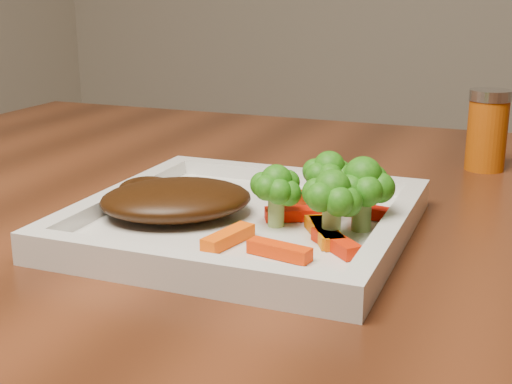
% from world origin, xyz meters
% --- Properties ---
extents(plate, '(0.27, 0.27, 0.01)m').
position_xyz_m(plate, '(-0.39, -0.03, 0.76)').
color(plate, silver).
rests_on(plate, dining_table).
extents(steak, '(0.17, 0.16, 0.03)m').
position_xyz_m(steak, '(-0.45, -0.05, 0.78)').
color(steak, '#341A07').
rests_on(steak, plate).
extents(broccoli_0, '(0.05, 0.05, 0.07)m').
position_xyz_m(broccoli_0, '(-0.33, 0.01, 0.80)').
color(broccoli_0, '#366911').
rests_on(broccoli_0, plate).
extents(broccoli_1, '(0.07, 0.07, 0.06)m').
position_xyz_m(broccoli_1, '(-0.29, -0.03, 0.79)').
color(broccoli_1, '#197713').
rests_on(broccoli_1, plate).
extents(broccoli_2, '(0.05, 0.05, 0.06)m').
position_xyz_m(broccoli_2, '(-0.31, -0.06, 0.79)').
color(broccoli_2, '#356F12').
rests_on(broccoli_2, plate).
extents(broccoli_3, '(0.05, 0.05, 0.06)m').
position_xyz_m(broccoli_3, '(-0.36, -0.04, 0.79)').
color(broccoli_3, '#327313').
rests_on(broccoli_3, plate).
extents(carrot_0, '(0.05, 0.02, 0.01)m').
position_xyz_m(carrot_0, '(-0.34, -0.11, 0.77)').
color(carrot_0, '#E73303').
rests_on(carrot_0, plate).
extents(carrot_1, '(0.05, 0.05, 0.01)m').
position_xyz_m(carrot_1, '(-0.30, -0.08, 0.77)').
color(carrot_1, red).
rests_on(carrot_1, plate).
extents(carrot_2, '(0.03, 0.05, 0.01)m').
position_xyz_m(carrot_2, '(-0.38, -0.10, 0.77)').
color(carrot_2, '#FF5404').
rests_on(carrot_2, plate).
extents(carrot_3, '(0.05, 0.02, 0.01)m').
position_xyz_m(carrot_3, '(-0.29, 0.01, 0.77)').
color(carrot_3, red).
rests_on(carrot_3, plate).
extents(carrot_4, '(0.04, 0.05, 0.01)m').
position_xyz_m(carrot_4, '(-0.37, 0.02, 0.77)').
color(carrot_4, red).
rests_on(carrot_4, plate).
extents(carrot_5, '(0.04, 0.06, 0.01)m').
position_xyz_m(carrot_5, '(-0.32, -0.06, 0.77)').
color(carrot_5, orange).
rests_on(carrot_5, plate).
extents(carrot_6, '(0.06, 0.04, 0.01)m').
position_xyz_m(carrot_6, '(-0.35, -0.02, 0.77)').
color(carrot_6, '#FF1904').
rests_on(carrot_6, plate).
extents(spice_shaker, '(0.06, 0.06, 0.09)m').
position_xyz_m(spice_shaker, '(-0.22, 0.27, 0.80)').
color(spice_shaker, '#A24609').
rests_on(spice_shaker, dining_table).
extents(carrot_7, '(0.05, 0.06, 0.01)m').
position_xyz_m(carrot_7, '(-0.32, -0.06, 0.77)').
color(carrot_7, '#CD5903').
rests_on(carrot_7, plate).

